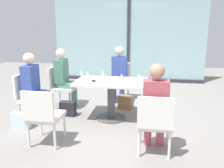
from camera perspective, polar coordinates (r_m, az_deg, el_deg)
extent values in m
plane|color=gray|center=(4.68, -0.20, -8.04)|extent=(12.00, 12.00, 0.00)
cube|color=#92B7BC|center=(7.52, 3.88, 10.92)|extent=(4.59, 0.03, 2.70)
cube|color=#2D2D33|center=(7.49, 3.86, 10.91)|extent=(0.08, 0.06, 2.70)
cube|color=#2D2D33|center=(7.67, 3.70, 1.17)|extent=(4.59, 0.10, 0.10)
cube|color=silver|center=(4.46, -0.21, 0.46)|extent=(1.31, 0.82, 0.04)
cylinder|color=#4C4C51|center=(4.56, -0.20, -4.00)|extent=(0.14, 0.14, 0.69)
cylinder|color=#4C4C51|center=(4.68, -0.20, -7.90)|extent=(0.56, 0.56, 0.02)
cube|color=silver|center=(4.68, -17.73, -3.29)|extent=(0.46, 0.46, 0.06)
cube|color=silver|center=(4.73, -20.65, -0.32)|extent=(0.05, 0.46, 0.42)
cylinder|color=silver|center=(4.49, -16.37, -6.94)|extent=(0.04, 0.04, 0.39)
cylinder|color=silver|center=(4.83, -14.35, -5.30)|extent=(0.04, 0.04, 0.39)
cylinder|color=silver|center=(4.68, -20.83, -6.47)|extent=(0.04, 0.04, 0.39)
cylinder|color=silver|center=(5.00, -18.57, -4.94)|extent=(0.04, 0.04, 0.39)
cube|color=silver|center=(5.25, -11.09, -1.00)|extent=(0.46, 0.46, 0.06)
cube|color=silver|center=(5.29, -13.76, 1.64)|extent=(0.05, 0.46, 0.42)
cylinder|color=silver|center=(5.07, -9.62, -4.13)|extent=(0.04, 0.04, 0.39)
cylinder|color=silver|center=(5.43, -8.27, -2.84)|extent=(0.04, 0.04, 0.39)
cylinder|color=silver|center=(5.21, -13.80, -3.85)|extent=(0.04, 0.04, 0.39)
cylinder|color=silver|center=(5.56, -12.21, -2.61)|extent=(0.04, 0.04, 0.39)
cube|color=silver|center=(5.59, 1.65, 0.18)|extent=(0.46, 0.46, 0.06)
cube|color=silver|center=(5.78, 2.00, 3.08)|extent=(0.46, 0.05, 0.42)
cylinder|color=silver|center=(5.48, -0.72, -2.52)|extent=(0.04, 0.04, 0.39)
cylinder|color=silver|center=(5.43, 3.44, -2.71)|extent=(0.04, 0.04, 0.39)
cylinder|color=silver|center=(5.86, -0.04, -1.42)|extent=(0.04, 0.04, 0.39)
cylinder|color=silver|center=(5.81, 3.85, -1.58)|extent=(0.04, 0.04, 0.39)
cube|color=silver|center=(3.45, 9.99, -9.04)|extent=(0.46, 0.46, 0.06)
cube|color=silver|center=(3.13, 10.21, -6.79)|extent=(0.46, 0.05, 0.42)
cylinder|color=silver|center=(3.74, 12.95, -11.12)|extent=(0.04, 0.04, 0.39)
cylinder|color=silver|center=(3.73, 6.69, -10.90)|extent=(0.04, 0.04, 0.39)
cylinder|color=silver|center=(3.38, 13.35, -13.99)|extent=(0.04, 0.04, 0.39)
cylinder|color=silver|center=(3.37, 6.35, -13.76)|extent=(0.04, 0.04, 0.39)
cube|color=silver|center=(3.77, -15.17, -7.32)|extent=(0.46, 0.46, 0.06)
cube|color=silver|center=(3.47, -17.11, -5.08)|extent=(0.46, 0.05, 0.42)
cylinder|color=silver|center=(3.95, -11.08, -9.59)|extent=(0.04, 0.04, 0.39)
cylinder|color=silver|center=(4.10, -16.40, -9.02)|extent=(0.04, 0.04, 0.39)
cylinder|color=silver|center=(3.61, -13.30, -12.05)|extent=(0.04, 0.04, 0.39)
cylinder|color=silver|center=(3.78, -19.03, -11.28)|extent=(0.04, 0.04, 0.39)
cylinder|color=#384C9E|center=(4.59, -16.08, -6.09)|extent=(0.11, 0.11, 0.45)
cube|color=#384C9E|center=(4.54, -17.42, -2.66)|extent=(0.32, 0.13, 0.11)
cylinder|color=#384C9E|center=(4.74, -15.16, -5.36)|extent=(0.11, 0.11, 0.45)
cube|color=#384C9E|center=(4.70, -16.45, -2.05)|extent=(0.32, 0.13, 0.11)
cube|color=#384C9E|center=(4.60, -18.64, 1.27)|extent=(0.20, 0.34, 0.48)
sphere|color=beige|center=(4.54, -18.99, 5.70)|extent=(0.20, 0.20, 0.20)
cylinder|color=#4C7F6B|center=(5.17, -9.50, -3.43)|extent=(0.11, 0.11, 0.45)
cube|color=#4C7F6B|center=(5.12, -10.64, -0.38)|extent=(0.32, 0.13, 0.11)
cylinder|color=#4C7F6B|center=(5.33, -8.88, -2.86)|extent=(0.11, 0.11, 0.45)
cube|color=#4C7F6B|center=(5.29, -9.99, 0.11)|extent=(0.32, 0.13, 0.11)
cube|color=#4C7F6B|center=(5.19, -11.81, 3.09)|extent=(0.20, 0.34, 0.48)
sphere|color=beige|center=(5.13, -12.01, 7.04)|extent=(0.20, 0.20, 0.20)
cylinder|color=#384C9E|center=(5.48, 0.46, -2.20)|extent=(0.11, 0.11, 0.45)
cube|color=#384C9E|center=(5.50, 0.62, 0.87)|extent=(0.13, 0.32, 0.11)
cylinder|color=#384C9E|center=(5.46, 2.33, -2.29)|extent=(0.11, 0.11, 0.45)
cube|color=#384C9E|center=(5.48, 2.48, 0.80)|extent=(0.13, 0.32, 0.11)
cube|color=#384C9E|center=(5.56, 1.75, 4.11)|extent=(0.34, 0.20, 0.48)
sphere|color=beige|center=(5.50, 1.78, 7.80)|extent=(0.20, 0.20, 0.20)
cylinder|color=#B24C56|center=(3.69, 11.26, -10.81)|extent=(0.11, 0.11, 0.45)
cube|color=#B24C56|center=(3.50, 11.53, -7.30)|extent=(0.13, 0.32, 0.11)
cylinder|color=#B24C56|center=(3.69, 8.42, -10.71)|extent=(0.11, 0.11, 0.45)
cube|color=#B24C56|center=(3.49, 8.56, -7.19)|extent=(0.13, 0.32, 0.11)
cube|color=#B24C56|center=(3.27, 10.28, -3.26)|extent=(0.34, 0.20, 0.48)
sphere|color=tan|center=(3.19, 10.56, 2.93)|extent=(0.20, 0.20, 0.20)
cylinder|color=silver|center=(4.29, 6.38, 0.08)|extent=(0.06, 0.06, 0.00)
cylinder|color=silver|center=(4.28, 6.40, 0.67)|extent=(0.01, 0.01, 0.08)
cone|color=silver|center=(4.26, 6.43, 1.85)|extent=(0.07, 0.07, 0.09)
cylinder|color=silver|center=(4.27, 2.27, 0.12)|extent=(0.06, 0.06, 0.00)
cylinder|color=silver|center=(4.26, 2.27, 0.71)|extent=(0.01, 0.01, 0.08)
cone|color=silver|center=(4.24, 2.28, 1.89)|extent=(0.07, 0.07, 0.09)
cylinder|color=silver|center=(4.18, -1.39, -0.20)|extent=(0.06, 0.06, 0.00)
cylinder|color=silver|center=(4.17, -1.39, 0.40)|extent=(0.01, 0.01, 0.08)
cone|color=silver|center=(4.15, -1.40, 1.61)|extent=(0.07, 0.07, 0.09)
cylinder|color=silver|center=(4.53, -2.15, 0.93)|extent=(0.06, 0.06, 0.00)
cylinder|color=silver|center=(4.52, -2.16, 1.49)|extent=(0.01, 0.01, 0.08)
cone|color=silver|center=(4.50, -2.17, 2.61)|extent=(0.07, 0.07, 0.09)
cylinder|color=silver|center=(4.60, -7.13, 1.03)|extent=(0.06, 0.06, 0.00)
cylinder|color=silver|center=(4.59, -7.15, 1.58)|extent=(0.01, 0.01, 0.08)
cone|color=silver|center=(4.57, -7.19, 2.68)|extent=(0.07, 0.07, 0.09)
cylinder|color=silver|center=(4.52, -5.73, 0.84)|extent=(0.06, 0.06, 0.00)
cylinder|color=silver|center=(4.51, -5.75, 1.39)|extent=(0.01, 0.01, 0.08)
cone|color=silver|center=(4.49, -5.77, 2.51)|extent=(0.07, 0.07, 0.09)
cylinder|color=silver|center=(4.13, 1.06, -0.37)|extent=(0.06, 0.06, 0.00)
cylinder|color=silver|center=(4.12, 1.07, 0.24)|extent=(0.01, 0.01, 0.08)
cone|color=silver|center=(4.10, 1.07, 1.46)|extent=(0.07, 0.07, 0.09)
cylinder|color=white|center=(4.42, 7.11, 1.06)|extent=(0.08, 0.08, 0.09)
cube|color=black|center=(4.47, -4.31, 0.74)|extent=(0.12, 0.16, 0.01)
cube|color=silver|center=(4.50, -20.64, -8.01)|extent=(0.32, 0.20, 0.28)
cube|color=#232328|center=(4.85, -10.33, -5.71)|extent=(0.31, 0.17, 0.28)
cube|color=#A3704C|center=(5.15, 3.23, -4.30)|extent=(0.34, 0.25, 0.28)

